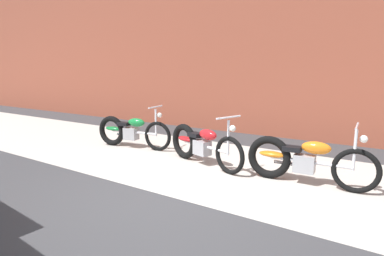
% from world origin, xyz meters
% --- Properties ---
extents(ground_plane, '(80.00, 80.00, 0.00)m').
position_xyz_m(ground_plane, '(0.00, 0.00, 0.00)').
color(ground_plane, '#38383A').
extents(sidewalk_slab, '(36.00, 3.50, 0.01)m').
position_xyz_m(sidewalk_slab, '(0.00, 1.75, 0.00)').
color(sidewalk_slab, '#B2ADA3').
rests_on(sidewalk_slab, ground).
extents(brick_building_wall, '(36.00, 0.50, 5.60)m').
position_xyz_m(brick_building_wall, '(0.00, 5.20, 2.80)').
color(brick_building_wall, brown).
rests_on(brick_building_wall, ground).
extents(motorcycle_green, '(2.00, 0.60, 1.03)m').
position_xyz_m(motorcycle_green, '(-2.65, 1.86, 0.40)').
color(motorcycle_green, black).
rests_on(motorcycle_green, ground).
extents(motorcycle_red, '(1.94, 0.84, 1.03)m').
position_xyz_m(motorcycle_red, '(-0.52, 1.64, 0.40)').
color(motorcycle_red, black).
rests_on(motorcycle_red, ground).
extents(motorcycle_orange, '(2.01, 0.58, 1.03)m').
position_xyz_m(motorcycle_orange, '(1.40, 1.59, 0.40)').
color(motorcycle_orange, black).
rests_on(motorcycle_orange, ground).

